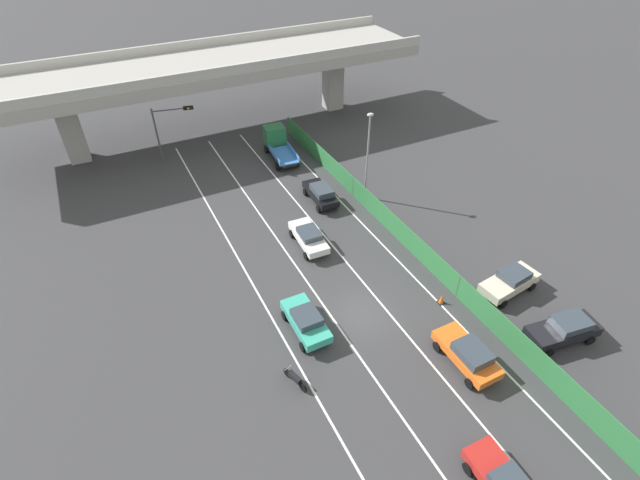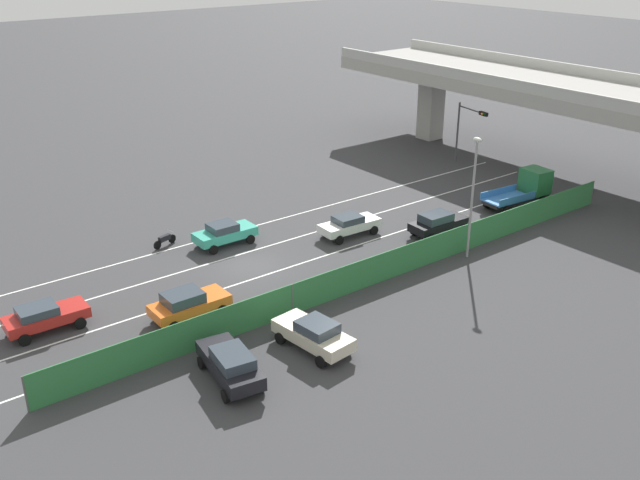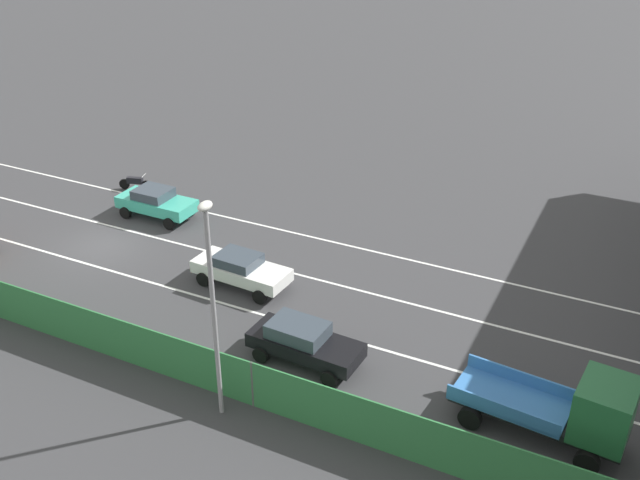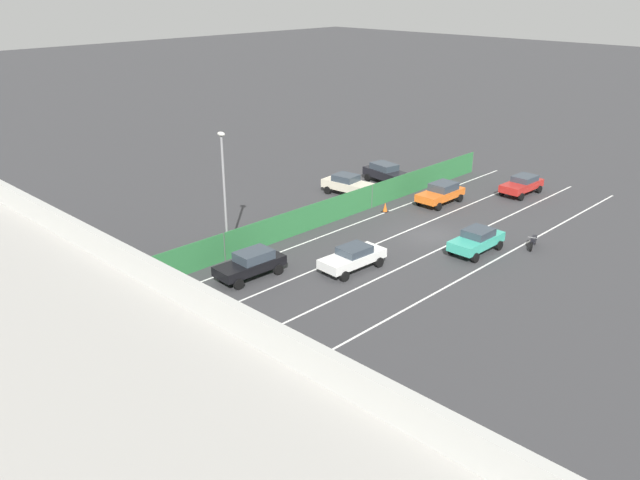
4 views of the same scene
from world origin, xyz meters
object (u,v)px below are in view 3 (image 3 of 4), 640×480
object	(u,v)px
car_sedan_black	(303,341)
flatbed_truck_blue	(575,410)
motorcycle	(135,182)
street_lamp	(212,294)
car_hatchback_white	(241,269)
car_taxi_teal	(156,202)

from	to	relation	value
car_sedan_black	flatbed_truck_blue	world-z (taller)	flatbed_truck_blue
motorcycle	street_lamp	world-z (taller)	street_lamp
car_hatchback_white	motorcycle	distance (m)	12.72
car_taxi_teal	car_sedan_black	bearing A→B (deg)	59.37
car_taxi_teal	street_lamp	bearing A→B (deg)	45.42
car_taxi_teal	motorcycle	bearing A→B (deg)	-124.72
car_sedan_black	street_lamp	size ratio (longest dim) A/B	0.55
flatbed_truck_blue	street_lamp	bearing A→B (deg)	-70.93
motorcycle	car_sedan_black	bearing A→B (deg)	58.49
car_sedan_black	car_hatchback_white	bearing A→B (deg)	-125.71
flatbed_truck_blue	street_lamp	world-z (taller)	street_lamp
car_hatchback_white	street_lamp	size ratio (longest dim) A/B	0.56
motorcycle	street_lamp	distance (m)	20.74
car_hatchback_white	street_lamp	world-z (taller)	street_lamp
car_hatchback_white	flatbed_truck_blue	xyz separation A→B (m)	(3.66, 14.92, 0.54)
car_taxi_teal	motorcycle	xyz separation A→B (m)	(-2.31, -3.34, -0.42)
car_sedan_black	motorcycle	size ratio (longest dim) A/B	2.35
car_hatchback_white	car_sedan_black	bearing A→B (deg)	54.29
motorcycle	car_hatchback_white	bearing A→B (deg)	60.55
car_sedan_black	motorcycle	bearing A→B (deg)	-121.51
flatbed_truck_blue	car_sedan_black	bearing A→B (deg)	-90.08
motorcycle	street_lamp	bearing A→B (deg)	47.39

